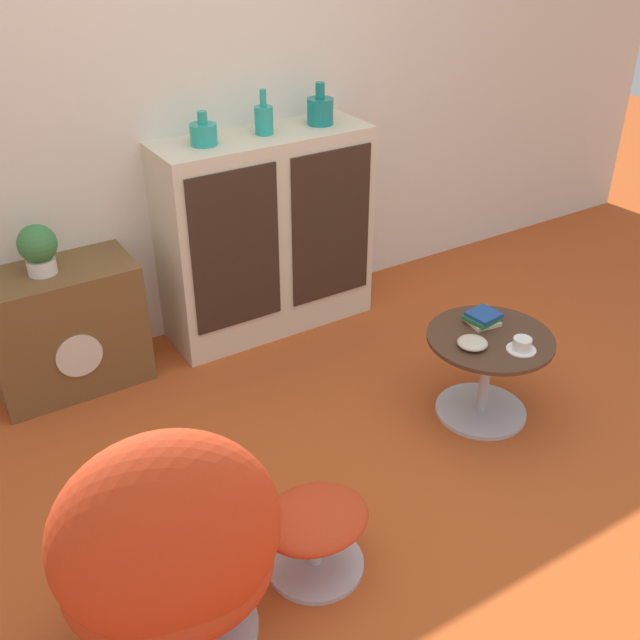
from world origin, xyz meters
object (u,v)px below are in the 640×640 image
potted_plant (38,248)px  book_stack (483,318)px  vase_inner_left (264,119)px  coffee_table (486,368)px  egg_chair (169,557)px  ottoman (315,527)px  tv_console (66,329)px  vase_leftmost (203,133)px  bowl (472,343)px  vase_inner_right (320,110)px  teacup (522,345)px  sideboard (267,235)px

potted_plant → book_stack: potted_plant is taller
vase_inner_left → coffee_table: bearing=-71.1°
egg_chair → ottoman: bearing=5.9°
tv_console → ottoman: (0.38, -1.54, -0.11)m
tv_console → vase_leftmost: size_ratio=4.43×
ottoman → bowl: bowl is taller
egg_chair → vase_inner_right: 2.30m
coffee_table → book_stack: 0.22m
coffee_table → vase_leftmost: (-0.72, 1.20, 0.84)m
bowl → vase_inner_right: bearing=89.0°
tv_console → potted_plant: 0.42m
coffee_table → potted_plant: 1.99m
ottoman → teacup: (1.12, 0.20, 0.24)m
ottoman → book_stack: (1.13, 0.45, 0.24)m
vase_leftmost → vase_inner_right: vase_inner_right is taller
book_stack → vase_leftmost: bearing=124.8°
potted_plant → ottoman: bearing=-74.5°
vase_inner_right → teacup: bearing=-84.4°
vase_leftmost → vase_inner_right: size_ratio=0.76×
teacup → vase_inner_right: bearing=95.6°
coffee_table → potted_plant: bearing=141.6°
vase_leftmost → book_stack: size_ratio=1.05×
ottoman → vase_inner_right: 2.05m
coffee_table → egg_chair: bearing=-166.1°
vase_inner_left → vase_inner_right: (0.31, 0.00, -0.00)m
egg_chair → teacup: 1.66m
egg_chair → coffee_table: bearing=13.9°
ottoman → tv_console: bearing=103.9°
ottoman → vase_leftmost: bearing=76.5°
ottoman → coffee_table: (1.09, 0.34, 0.06)m
sideboard → ottoman: bearing=-113.5°
vase_leftmost → potted_plant: bearing=179.8°
teacup → tv_console: bearing=138.1°
ottoman → vase_inner_left: vase_inner_left is taller
sideboard → teacup: 1.42m
coffee_table → bowl: bearing=-171.8°
tv_console → vase_inner_left: bearing=-0.1°
vase_inner_left → vase_leftmost: bearing=180.0°
vase_inner_left → teacup: size_ratio=1.71×
bowl → sideboard: bearing=103.8°
tv_console → vase_inner_left: (1.06, -0.00, 0.80)m
potted_plant → teacup: size_ratio=1.83×
potted_plant → coffee_table: bearing=-38.4°
egg_chair → vase_inner_left: 2.11m
ottoman → potted_plant: (-0.43, 1.54, 0.53)m
vase_inner_left → teacup: bearing=-71.8°
vase_leftmost → vase_inner_right: 0.62m
ottoman → potted_plant: 1.69m
ottoman → egg_chair: bearing=-174.1°
vase_leftmost → vase_inner_right: (0.62, -0.00, 0.02)m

